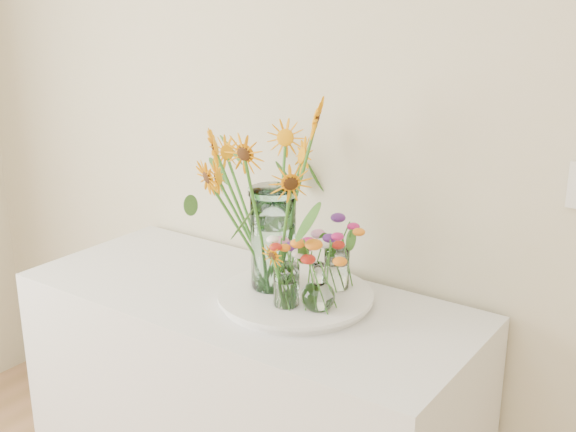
# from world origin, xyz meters

# --- Properties ---
(counter) EXTENTS (1.40, 0.60, 0.90)m
(counter) POSITION_xyz_m (-0.34, 1.93, 0.45)
(counter) COLOR white
(counter) RESTS_ON ground_plane
(tray) EXTENTS (0.43, 0.43, 0.02)m
(tray) POSITION_xyz_m (-0.18, 1.97, 0.91)
(tray) COLOR white
(tray) RESTS_ON counter
(mason_jar) EXTENTS (0.15, 0.15, 0.31)m
(mason_jar) POSITION_xyz_m (-0.26, 1.97, 1.08)
(mason_jar) COLOR #C6F8F0
(mason_jar) RESTS_ON tray
(sunflower_bouquet) EXTENTS (0.77, 0.77, 0.57)m
(sunflower_bouquet) POSITION_xyz_m (-0.26, 1.97, 1.21)
(sunflower_bouquet) COLOR orange
(sunflower_bouquet) RESTS_ON tray
(small_vase_a) EXTENTS (0.09, 0.09, 0.12)m
(small_vase_a) POSITION_xyz_m (-0.15, 1.88, 0.99)
(small_vase_a) COLOR white
(small_vase_a) RESTS_ON tray
(wildflower_posy_a) EXTENTS (0.18, 0.18, 0.21)m
(wildflower_posy_a) POSITION_xyz_m (-0.15, 1.88, 1.03)
(wildflower_posy_a) COLOR orange
(wildflower_posy_a) RESTS_ON tray
(small_vase_b) EXTENTS (0.12, 0.12, 0.14)m
(small_vase_b) POSITION_xyz_m (-0.07, 1.92, 0.99)
(small_vase_b) COLOR white
(small_vase_b) RESTS_ON tray
(wildflower_posy_b) EXTENTS (0.20, 0.20, 0.23)m
(wildflower_posy_b) POSITION_xyz_m (-0.07, 1.92, 1.04)
(wildflower_posy_b) COLOR orange
(wildflower_posy_b) RESTS_ON tray
(small_vase_c) EXTENTS (0.10, 0.10, 0.13)m
(small_vase_c) POSITION_xyz_m (-0.11, 2.07, 0.99)
(small_vase_c) COLOR white
(small_vase_c) RESTS_ON tray
(wildflower_posy_c) EXTENTS (0.20, 0.20, 0.22)m
(wildflower_posy_c) POSITION_xyz_m (-0.11, 2.07, 1.03)
(wildflower_posy_c) COLOR orange
(wildflower_posy_c) RESTS_ON tray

